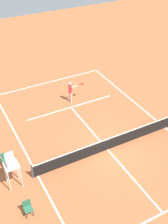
% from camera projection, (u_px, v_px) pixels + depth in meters
% --- Properties ---
extents(ground_plane, '(60.00, 60.00, 0.00)m').
position_uv_depth(ground_plane, '(108.00, 149.00, 19.78)').
color(ground_plane, '#B76038').
extents(court_lines, '(10.05, 20.55, 0.01)m').
position_uv_depth(court_lines, '(108.00, 149.00, 19.78)').
color(court_lines, white).
rests_on(court_lines, ground).
extents(tennis_net, '(10.65, 0.10, 1.07)m').
position_uv_depth(tennis_net, '(108.00, 144.00, 19.49)').
color(tennis_net, '#4C4C51').
rests_on(tennis_net, ground).
extents(player_serving, '(1.33, 0.49, 1.83)m').
position_uv_depth(player_serving, '(71.00, 90.00, 23.90)').
color(player_serving, beige).
rests_on(player_serving, ground).
extents(tennis_ball, '(0.07, 0.07, 0.07)m').
position_uv_depth(tennis_ball, '(65.00, 118.00, 22.63)').
color(tennis_ball, '#CCE033').
rests_on(tennis_ball, ground).
extents(umpire_chair, '(0.80, 0.80, 2.41)m').
position_uv_depth(umpire_chair, '(11.00, 165.00, 16.42)').
color(umpire_chair, silver).
rests_on(umpire_chair, ground).
extents(courtside_chair_near, '(0.44, 0.46, 0.95)m').
position_uv_depth(courtside_chair_near, '(28.00, 207.00, 15.42)').
color(courtside_chair_near, '#262626').
rests_on(courtside_chair_near, ground).
extents(courtside_chair_mid, '(0.44, 0.46, 0.95)m').
position_uv_depth(courtside_chair_mid, '(5.00, 159.00, 18.29)').
color(courtside_chair_mid, '#262626').
rests_on(courtside_chair_mid, ground).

